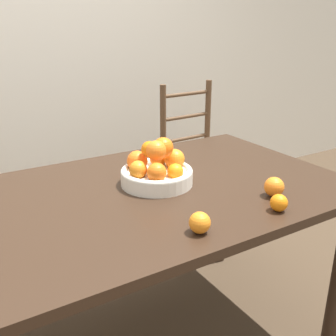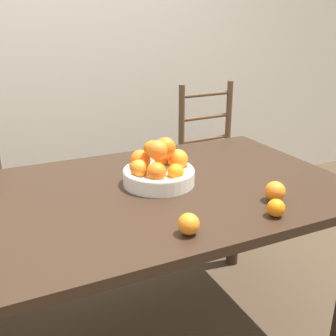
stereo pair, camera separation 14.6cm
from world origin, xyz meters
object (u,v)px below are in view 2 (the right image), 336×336
Objects in this scene: orange_loose_1 at (275,191)px; orange_loose_2 at (276,208)px; fruit_bowl at (159,169)px; chair_right at (216,166)px; orange_loose_0 at (189,224)px.

orange_loose_1 is 1.22× the size of orange_loose_2.
fruit_bowl is at bearing 133.28° from orange_loose_1.
chair_right reaches higher than fruit_bowl.
fruit_bowl is 0.45m from orange_loose_1.
chair_right is at bearing 67.72° from orange_loose_1.
chair_right is at bearing 45.43° from fruit_bowl.
orange_loose_1 is 0.07× the size of chair_right.
orange_loose_0 is at bearing -168.69° from orange_loose_1.
orange_loose_1 is at bearing -46.72° from fruit_bowl.
orange_loose_0 reaches higher than orange_loose_2.
orange_loose_2 is at bearing -117.11° from chair_right.
orange_loose_0 is 1.12× the size of orange_loose_2.
orange_loose_0 is at bearing -101.52° from fruit_bowl.
orange_loose_0 is 0.92× the size of orange_loose_1.
fruit_bowl is 4.72× the size of orange_loose_2.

